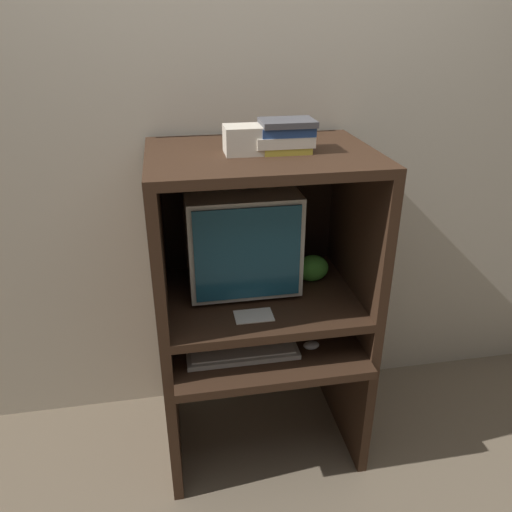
% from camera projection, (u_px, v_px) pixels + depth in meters
% --- Properties ---
extents(ground_plane, '(12.00, 12.00, 0.00)m').
position_uv_depth(ground_plane, '(273.00, 485.00, 2.13)').
color(ground_plane, '#756651').
extents(wall_back, '(6.00, 0.06, 2.60)m').
position_uv_depth(wall_back, '(246.00, 146.00, 2.16)').
color(wall_back, beige).
rests_on(wall_back, ground_plane).
extents(desk_base, '(0.84, 0.68, 0.60)m').
position_uv_depth(desk_base, '(262.00, 375.00, 2.20)').
color(desk_base, '#382316').
rests_on(desk_base, ground_plane).
extents(desk_monitor_shelf, '(0.84, 0.62, 0.17)m').
position_uv_depth(desk_monitor_shelf, '(261.00, 301.00, 2.08)').
color(desk_monitor_shelf, '#382316').
rests_on(desk_monitor_shelf, desk_base).
extents(hutch_upper, '(0.84, 0.62, 0.59)m').
position_uv_depth(hutch_upper, '(260.00, 202.00, 1.93)').
color(hutch_upper, '#382316').
rests_on(hutch_upper, desk_monitor_shelf).
extents(crt_monitor, '(0.44, 0.37, 0.43)m').
position_uv_depth(crt_monitor, '(241.00, 236.00, 2.04)').
color(crt_monitor, beige).
rests_on(crt_monitor, desk_monitor_shelf).
extents(keyboard, '(0.44, 0.16, 0.03)m').
position_uv_depth(keyboard, '(242.00, 351.00, 1.97)').
color(keyboard, beige).
rests_on(keyboard, desk_base).
extents(mouse, '(0.07, 0.04, 0.03)m').
position_uv_depth(mouse, '(311.00, 345.00, 2.00)').
color(mouse, '#B7B7B7').
rests_on(mouse, desk_base).
extents(snack_bag, '(0.14, 0.11, 0.12)m').
position_uv_depth(snack_bag, '(312.00, 268.00, 2.15)').
color(snack_bag, green).
rests_on(snack_bag, desk_monitor_shelf).
extents(book_stack, '(0.21, 0.15, 0.11)m').
position_uv_depth(book_stack, '(285.00, 136.00, 1.78)').
color(book_stack, gold).
rests_on(book_stack, hutch_upper).
extents(paper_card, '(0.15, 0.10, 0.00)m').
position_uv_depth(paper_card, '(254.00, 316.00, 1.91)').
color(paper_card, white).
rests_on(paper_card, desk_monitor_shelf).
extents(storage_box, '(0.14, 0.12, 0.10)m').
position_uv_depth(storage_box, '(244.00, 140.00, 1.76)').
color(storage_box, beige).
rests_on(storage_box, hutch_upper).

